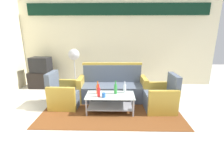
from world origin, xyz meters
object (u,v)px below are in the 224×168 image
Objects in this scene: coffee_table at (110,100)px; bottle_clear at (125,88)px; couch at (112,88)px; bottle_orange at (98,89)px; bottle_green at (116,89)px; cup at (104,95)px; pedestal_fan at (74,57)px; bottle_red at (99,92)px; tv_stand at (43,80)px; television at (41,65)px; armchair_right at (161,98)px; armchair_left at (64,95)px.

coffee_table is 0.45m from bottle_clear.
couch reaches higher than bottle_orange.
bottle_orange is at bearing 63.56° from couch.
cup is (-0.26, -0.24, -0.07)m from bottle_green.
bottle_green is 0.25× the size of pedestal_fan.
pedestal_fan is at bearing 116.34° from bottle_red.
bottle_clear is at bearing -47.51° from pedestal_fan.
bottle_orange is 0.19m from bottle_red.
tv_stand is at bearing 137.03° from bottle_red.
bottle_orange is 0.47× the size of television.
cup is 2.97m from television.
armchair_right is at bearing 148.92° from couch.
tv_stand reaches higher than coffee_table.
bottle_orange is at bearing -62.32° from pedestal_fan.
couch reaches higher than armchair_left.
cup is (-1.32, -0.29, 0.17)m from armchair_right.
bottle_red is at bearing 155.43° from cup.
bottle_orange is (-0.32, -0.70, 0.21)m from couch.
pedestal_fan reaches higher than bottle_clear.
couch is at bearing 160.50° from television.
couch is 2.88× the size of television.
television is (-2.32, 1.82, 0.49)m from coffee_table.
bottle_clear is 0.64m from bottle_red.
bottle_clear is at bearing 34.36° from cup.
bottle_clear is 2.37m from pedestal_fan.
pedestal_fan is at bearing 127.04° from bottle_green.
television reaches higher than bottle_orange.
bottle_orange is (-1.47, -0.06, 0.24)m from armchair_right.
television is (-2.44, 1.74, 0.23)m from bottle_green.
armchair_right is (1.15, -0.64, -0.03)m from couch.
bottle_orange is at bearing -40.65° from tv_stand.
tv_stand is at bearing 137.80° from cup.
cup is at bearing -61.71° from pedestal_fan.
bottle_clear is (-0.85, 0.03, 0.23)m from armchair_right.
bottle_orange is at bearing 90.17° from armchair_right.
coffee_table is (-0.03, -0.77, -0.04)m from couch.
pedestal_fan is at bearing 118.29° from cup.
couch is at bearing -40.98° from pedestal_fan.
couch is 0.95m from bottle_red.
cup is at bearing -145.64° from bottle_clear.
armchair_right is 0.77× the size of coffee_table.
bottle_orange is at bearing 77.63° from armchair_left.
armchair_right reaches higher than bottle_orange.
bottle_clear reaches higher than tv_stand.
coffee_table is 0.87× the size of pedestal_fan.
pedestal_fan reaches higher than armchair_left.
pedestal_fan is at bearing -42.91° from couch.
tv_stand reaches higher than cup.
bottle_orange is 2.09m from pedestal_fan.
bottle_red is at bearing -156.31° from coffee_table.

